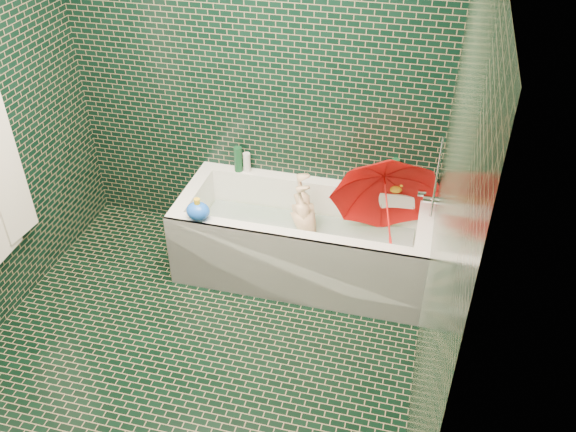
% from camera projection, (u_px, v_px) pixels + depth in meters
% --- Properties ---
extents(floor, '(2.80, 2.80, 0.00)m').
position_uv_depth(floor, '(191.00, 363.00, 3.66)').
color(floor, black).
rests_on(floor, ground).
extents(wall_back, '(2.80, 0.00, 2.80)m').
position_uv_depth(wall_back, '(253.00, 78.00, 4.04)').
color(wall_back, black).
rests_on(wall_back, floor).
extents(wall_right, '(0.00, 2.80, 2.80)m').
position_uv_depth(wall_right, '(441.00, 229.00, 2.67)').
color(wall_right, black).
rests_on(wall_right, floor).
extents(bathtub, '(1.70, 0.75, 0.55)m').
position_uv_depth(bathtub, '(303.00, 247.00, 4.24)').
color(bathtub, white).
rests_on(bathtub, floor).
extents(bath_mat, '(1.35, 0.47, 0.01)m').
position_uv_depth(bath_mat, '(303.00, 251.00, 4.29)').
color(bath_mat, green).
rests_on(bath_mat, bathtub).
extents(water, '(1.48, 0.53, 0.00)m').
position_uv_depth(water, '(303.00, 235.00, 4.20)').
color(water, silver).
rests_on(water, bathtub).
extents(faucet, '(0.18, 0.19, 0.55)m').
position_uv_depth(faucet, '(433.00, 195.00, 3.76)').
color(faucet, silver).
rests_on(faucet, wall_right).
extents(child, '(0.87, 0.42, 0.29)m').
position_uv_depth(child, '(308.00, 231.00, 4.22)').
color(child, beige).
rests_on(child, bathtub).
extents(umbrella, '(0.99, 0.94, 1.03)m').
position_uv_depth(umbrella, '(387.00, 210.00, 3.91)').
color(umbrella, red).
rests_on(umbrella, bathtub).
extents(soap_bottle_a, '(0.11, 0.11, 0.26)m').
position_uv_depth(soap_bottle_a, '(429.00, 198.00, 4.13)').
color(soap_bottle_a, white).
rests_on(soap_bottle_a, bathtub).
extents(soap_bottle_b, '(0.12, 0.12, 0.21)m').
position_uv_depth(soap_bottle_b, '(413.00, 192.00, 4.18)').
color(soap_bottle_b, '#3A1D6D').
rests_on(soap_bottle_b, bathtub).
extents(soap_bottle_c, '(0.16, 0.16, 0.19)m').
position_uv_depth(soap_bottle_c, '(408.00, 193.00, 4.18)').
color(soap_bottle_c, '#124123').
rests_on(soap_bottle_c, bathtub).
extents(bottle_right_tall, '(0.07, 0.07, 0.24)m').
position_uv_depth(bottle_right_tall, '(394.00, 175.00, 4.15)').
color(bottle_right_tall, '#124123').
rests_on(bottle_right_tall, bathtub).
extents(bottle_right_pump, '(0.05, 0.05, 0.17)m').
position_uv_depth(bottle_right_pump, '(431.00, 184.00, 4.11)').
color(bottle_right_pump, silver).
rests_on(bottle_right_pump, bathtub).
extents(bottle_left_tall, '(0.06, 0.06, 0.19)m').
position_uv_depth(bottle_left_tall, '(238.00, 159.00, 4.37)').
color(bottle_left_tall, '#124123').
rests_on(bottle_left_tall, bathtub).
extents(bottle_left_short, '(0.06, 0.06, 0.15)m').
position_uv_depth(bottle_left_short, '(247.00, 162.00, 4.37)').
color(bottle_left_short, white).
rests_on(bottle_left_short, bathtub).
extents(rubber_duck, '(0.13, 0.09, 0.10)m').
position_uv_depth(rubber_duck, '(397.00, 187.00, 4.15)').
color(rubber_duck, yellow).
rests_on(rubber_duck, bathtub).
extents(bath_toy, '(0.19, 0.18, 0.15)m').
position_uv_depth(bath_toy, '(198.00, 211.00, 3.89)').
color(bath_toy, blue).
rests_on(bath_toy, bathtub).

